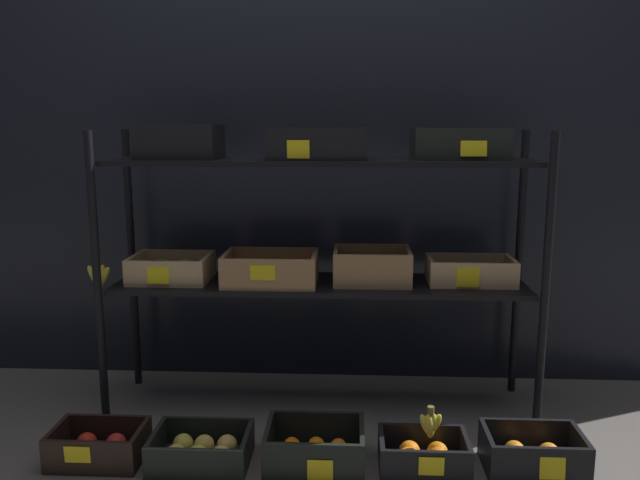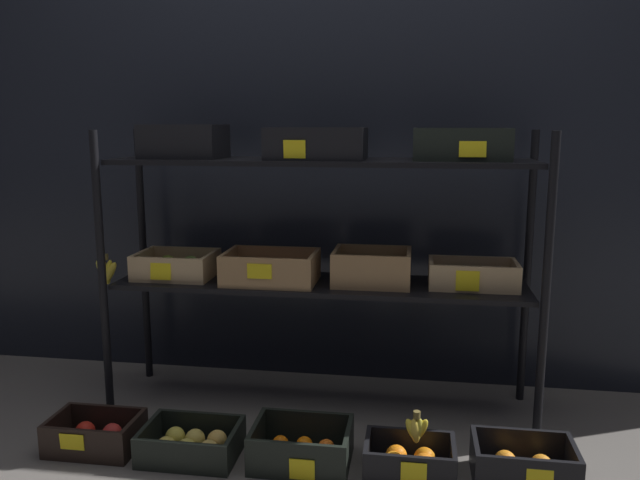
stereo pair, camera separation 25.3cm
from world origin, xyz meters
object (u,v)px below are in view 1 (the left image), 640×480
(crate_ground_rightmost_orange, at_px, (533,456))
(banana_bunch_loose, at_px, (430,425))
(crate_ground_tangerine, at_px, (315,450))
(crate_ground_orange, at_px, (423,456))
(crate_ground_apple_gold, at_px, (201,451))
(display_rack, at_px, (319,225))
(crate_ground_apple_red, at_px, (99,447))

(crate_ground_rightmost_orange, xyz_separation_m, banana_bunch_loose, (-0.35, -0.01, 0.11))
(crate_ground_tangerine, relative_size, crate_ground_orange, 1.12)
(crate_ground_apple_gold, relative_size, banana_bunch_loose, 2.98)
(crate_ground_tangerine, distance_m, crate_ground_rightmost_orange, 0.75)
(banana_bunch_loose, bearing_deg, crate_ground_apple_gold, 179.78)
(crate_ground_orange, bearing_deg, crate_ground_rightmost_orange, 1.49)
(display_rack, relative_size, banana_bunch_loose, 15.87)
(crate_ground_apple_gold, bearing_deg, crate_ground_rightmost_orange, 0.54)
(display_rack, bearing_deg, crate_ground_apple_gold, -129.03)
(crate_ground_apple_gold, height_order, crate_ground_orange, crate_ground_orange)
(display_rack, distance_m, crate_ground_apple_red, 1.15)
(crate_ground_apple_red, xyz_separation_m, crate_ground_tangerine, (0.76, 0.02, 0.00))
(crate_ground_rightmost_orange, bearing_deg, banana_bunch_loose, -177.78)
(crate_ground_orange, xyz_separation_m, banana_bunch_loose, (0.02, -0.00, 0.12))
(crate_ground_rightmost_orange, height_order, banana_bunch_loose, banana_bunch_loose)
(crate_ground_apple_red, xyz_separation_m, crate_ground_apple_gold, (0.37, 0.00, -0.00))
(crate_ground_rightmost_orange, bearing_deg, crate_ground_apple_red, -179.51)
(crate_ground_tangerine, distance_m, banana_bunch_loose, 0.41)
(crate_ground_orange, distance_m, crate_ground_rightmost_orange, 0.37)
(crate_ground_orange, bearing_deg, crate_ground_apple_gold, -179.93)
(crate_ground_orange, bearing_deg, crate_ground_apple_red, -179.84)
(crate_ground_apple_red, relative_size, banana_bunch_loose, 2.80)
(crate_ground_apple_red, height_order, crate_ground_apple_gold, crate_ground_apple_red)
(crate_ground_orange, xyz_separation_m, crate_ground_rightmost_orange, (0.37, 0.01, 0.01))
(crate_ground_tangerine, xyz_separation_m, crate_ground_rightmost_orange, (0.75, -0.01, 0.00))
(crate_ground_apple_red, xyz_separation_m, crate_ground_rightmost_orange, (1.51, 0.01, 0.00))
(crate_ground_apple_red, height_order, crate_ground_rightmost_orange, crate_ground_rightmost_orange)
(crate_ground_apple_red, xyz_separation_m, crate_ground_orange, (1.14, 0.00, -0.00))
(display_rack, bearing_deg, crate_ground_rightmost_orange, -31.48)
(crate_ground_rightmost_orange, bearing_deg, crate_ground_apple_gold, -179.46)
(crate_ground_apple_red, bearing_deg, display_rack, 32.46)
(display_rack, xyz_separation_m, crate_ground_rightmost_orange, (0.76, -0.46, -0.72))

